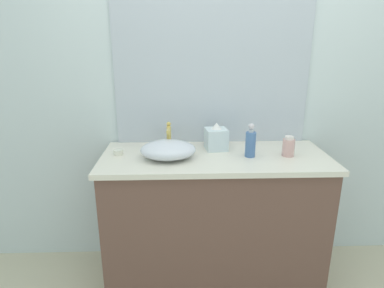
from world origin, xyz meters
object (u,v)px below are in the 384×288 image
Objects in this scene: soap_dispenser at (251,143)px; candle_jar at (118,152)px; sink_basin at (168,150)px; tissue_box at (216,138)px; lotion_bottle at (288,147)px.

candle_jar is (-0.80, 0.06, -0.07)m from soap_dispenser.
sink_basin is 0.32m from candle_jar.
tissue_box is at bearing 7.84° from candle_jar.
lotion_bottle is at bearing 1.31° from sink_basin.
tissue_box is (-0.43, 0.14, 0.02)m from lotion_bottle.
sink_basin is 2.67× the size of lotion_bottle.
soap_dispenser is 3.43× the size of candle_jar.
candle_jar is at bearing 175.56° from soap_dispenser.
sink_basin is at bearing -178.69° from lotion_bottle.
sink_basin is at bearing -178.62° from soap_dispenser.
soap_dispenser is at bearing -37.58° from tissue_box.
tissue_box is 2.93× the size of candle_jar.
tissue_box is 0.62m from candle_jar.
tissue_box is at bearing 27.61° from sink_basin.
tissue_box is at bearing 161.52° from lotion_bottle.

